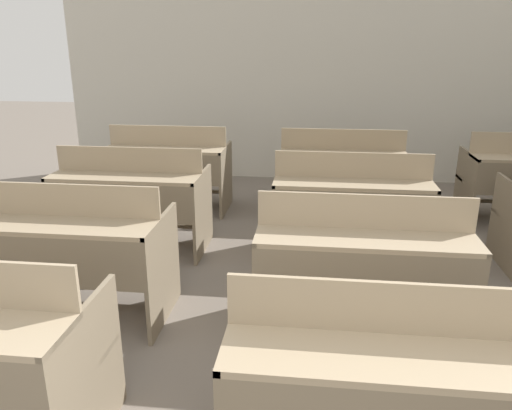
{
  "coord_description": "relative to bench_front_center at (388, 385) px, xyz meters",
  "views": [
    {
      "loc": [
        -0.11,
        -0.4,
        1.83
      ],
      "look_at": [
        -0.47,
        2.72,
        0.8
      ],
      "focal_mm": 35.0,
      "sensor_mm": 36.0,
      "label": 1
    }
  ],
  "objects": [
    {
      "name": "bench_back_left",
      "position": [
        -1.95,
        3.55,
        0.0
      ],
      "size": [
        1.31,
        0.69,
        0.96
      ],
      "color": "#807059",
      "rests_on": "ground_plane"
    },
    {
      "name": "wall_back",
      "position": [
        -0.23,
        5.12,
        0.91
      ],
      "size": [
        7.04,
        0.06,
        2.81
      ],
      "color": "beige",
      "rests_on": "ground_plane"
    },
    {
      "name": "bench_front_center",
      "position": [
        0.0,
        0.0,
        0.0
      ],
      "size": [
        1.31,
        0.69,
        0.96
      ],
      "color": "#7B6B55",
      "rests_on": "ground_plane"
    },
    {
      "name": "bench_third_center",
      "position": [
        -0.0,
        2.38,
        0.0
      ],
      "size": [
        1.31,
        0.69,
        0.96
      ],
      "color": "#7E6F58",
      "rests_on": "ground_plane"
    },
    {
      "name": "bench_second_center",
      "position": [
        -0.01,
        1.17,
        0.0
      ],
      "size": [
        1.31,
        0.69,
        0.96
      ],
      "color": "#82735C",
      "rests_on": "ground_plane"
    },
    {
      "name": "bench_third_left",
      "position": [
        -1.95,
        2.37,
        0.0
      ],
      "size": [
        1.31,
        0.69,
        0.96
      ],
      "color": "#7D6E57",
      "rests_on": "ground_plane"
    },
    {
      "name": "bench_second_left",
      "position": [
        -1.96,
        1.17,
        0.0
      ],
      "size": [
        1.31,
        0.69,
        0.96
      ],
      "color": "#7F6F58",
      "rests_on": "ground_plane"
    },
    {
      "name": "bench_back_center",
      "position": [
        -0.03,
        3.55,
        0.0
      ],
      "size": [
        1.31,
        0.69,
        0.96
      ],
      "color": "#796A53",
      "rests_on": "ground_plane"
    }
  ]
}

